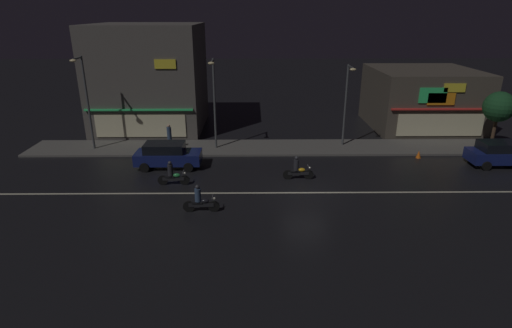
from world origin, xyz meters
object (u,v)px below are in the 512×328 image
Objects in this scene: pedestrian_on_sidewalk at (170,138)px; parked_car_near_kerb at (167,155)px; streetlamp_mid at (214,97)px; streetlamp_east at (347,98)px; parked_car_trailing at (501,153)px; motorcycle_following at (200,201)px; streetlamp_west at (86,96)px; motorcycle_lead at (172,175)px; traffic_cone at (419,154)px; motorcycle_opposite_lane at (298,170)px.

pedestrian_on_sidewalk is 3.35m from parked_car_near_kerb.
streetlamp_mid is 9.71m from streetlamp_east.
motorcycle_following is (-19.40, -6.54, -0.24)m from parked_car_trailing.
streetlamp_west is at bearing 97.95° from pedestrian_on_sidewalk.
motorcycle_lead is at bearing 105.91° from parked_car_near_kerb.
parked_car_near_kerb is 7.12m from motorcycle_following.
streetlamp_west reaches higher than motorcycle_following.
traffic_cone is at bearing 15.51° from motorcycle_lead.
parked_car_trailing is (22.31, 0.04, 0.00)m from parked_car_near_kerb.
streetlamp_east is 14.66m from motorcycle_following.
parked_car_near_kerb is (-2.91, -3.46, -3.18)m from streetlamp_mid.
parked_car_trailing reaches higher than motorcycle_lead.
streetlamp_east is 1.41× the size of parked_car_near_kerb.
streetlamp_west is 6.53m from pedestrian_on_sidewalk.
streetlamp_east reaches higher than parked_car_near_kerb.
parked_car_near_kerb is (-12.60, -4.05, -2.92)m from streetlamp_east.
streetlamp_west is 3.56× the size of motorcycle_following.
streetlamp_mid reaches higher than streetlamp_east.
streetlamp_mid is 10.52m from motorcycle_following.
parked_car_trailing is (19.40, -3.42, -3.18)m from streetlamp_mid.
motorcycle_opposite_lane is at bearing -20.85° from streetlamp_west.
streetlamp_east reaches higher than motorcycle_opposite_lane.
motorcycle_opposite_lane is at bearing -143.33° from motorcycle_following.
streetlamp_east is 1.41× the size of parked_car_trailing.
motorcycle_opposite_lane is (-4.18, -6.25, -3.15)m from streetlamp_east.
streetlamp_east is 13.55m from parked_car_near_kerb.
motorcycle_opposite_lane is (8.89, -5.51, -0.41)m from pedestrian_on_sidewalk.
streetlamp_west is 13.90m from motorcycle_following.
parked_car_near_kerb is at bearing -179.89° from parked_car_trailing.
motorcycle_following is at bearing -150.91° from traffic_cone.
traffic_cone is (23.67, -1.79, -3.87)m from streetlamp_west.
streetlamp_mid is 19.95m from parked_car_trailing.
streetlamp_east is at bearing 2.05° from streetlamp_west.
streetlamp_west is at bearing 175.69° from traffic_cone.
pedestrian_on_sidewalk reaches higher than parked_car_trailing.
traffic_cone is (16.60, 4.59, -0.36)m from motorcycle_lead.
streetlamp_east is 3.19× the size of motorcycle_following.
traffic_cone is (9.03, 3.79, -0.36)m from motorcycle_opposite_lane.
parked_car_trailing is at bearing -6.67° from streetlamp_west.
streetlamp_west reaches higher than streetlamp_mid.
motorcycle_following is at bearing 114.17° from parked_car_near_kerb.
motorcycle_lead is at bearing -149.04° from streetlamp_east.
streetlamp_east is at bearing -133.85° from motorcycle_following.
streetlamp_mid is at bearing -78.94° from pedestrian_on_sidewalk.
motorcycle_opposite_lane is at bearing -157.23° from traffic_cone.
streetlamp_east is 8.15m from motorcycle_opposite_lane.
motorcycle_lead is at bearing -171.95° from parked_car_trailing.
traffic_cone is at bearing -4.31° from streetlamp_west.
streetlamp_east is at bearing 3.51° from streetlamp_mid.
streetlamp_west is 9.13m from streetlamp_mid.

